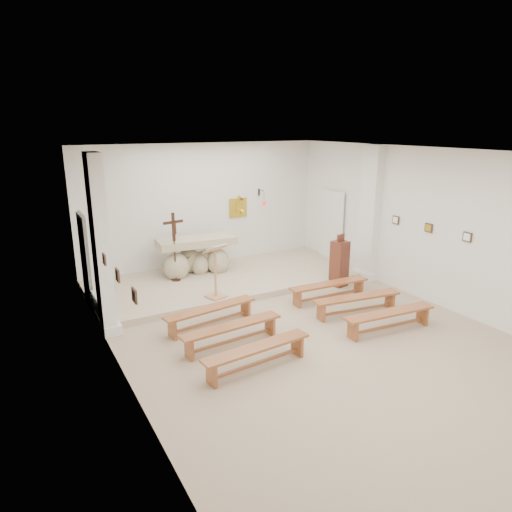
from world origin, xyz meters
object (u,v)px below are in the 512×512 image
lectern (216,271)px  donation_pedestal (339,263)px  bench_right_second (357,301)px  bench_left_third (257,352)px  altar (196,258)px  bench_right_front (329,287)px  crucifix_stand (174,242)px  bench_left_front (211,312)px  bench_right_third (389,316)px  bench_left_second (232,330)px

lectern → donation_pedestal: bearing=-22.9°
bench_right_second → bench_left_third: same height
altar → bench_right_front: size_ratio=1.03×
altar → donation_pedestal: 3.75m
bench_right_second → crucifix_stand: bearing=135.4°
bench_left_front → lectern: bearing=52.6°
crucifix_stand → bench_left_front: crucifix_stand is taller
bench_right_front → bench_right_third: 1.92m
bench_right_second → bench_right_third: bearing=-82.1°
lectern → bench_left_second: 2.19m
bench_right_front → donation_pedestal: bearing=42.0°
bench_left_third → bench_right_front: bearing=27.3°
bench_left_front → bench_right_second: size_ratio=1.00×
bench_right_third → crucifix_stand: bearing=125.9°
lectern → bench_left_second: lectern is taller
bench_right_second → lectern: bearing=147.3°
lectern → bench_right_third: 3.87m
bench_left_front → bench_right_front: bearing=-8.0°
bench_right_second → bench_left_third: 3.15m
lectern → bench_right_third: (2.39, -3.01, -0.46)m
altar → crucifix_stand: bearing=-150.4°
lectern → bench_right_second: bearing=-56.7°
bench_left_front → bench_right_third: bearing=-40.6°
bench_right_front → bench_right_second: same height
altar → crucifix_stand: 0.97m
bench_left_front → bench_right_third: 3.56m
donation_pedestal → bench_left_second: donation_pedestal is taller
bench_right_front → bench_left_second: same height
bench_left_second → bench_right_front: bearing=13.3°
donation_pedestal → bench_left_front: (-3.85, -0.70, -0.27)m
crucifix_stand → bench_right_front: crucifix_stand is taller
bench_left_front → bench_right_third: (3.00, -1.92, 0.00)m
bench_left_second → bench_right_second: size_ratio=1.00×
lectern → bench_left_second: size_ratio=0.63×
donation_pedestal → bench_left_second: (-3.85, -1.66, -0.27)m
donation_pedestal → bench_left_third: 4.67m
bench_left_front → bench_left_third: size_ratio=1.00×
bench_left_third → bench_left_second: bearing=84.7°
bench_left_front → bench_left_second: (0.00, -0.96, 0.00)m
bench_right_second → donation_pedestal: bearing=70.8°
donation_pedestal → bench_right_second: bearing=-127.3°
lectern → bench_right_second: size_ratio=0.63×
bench_left_front → bench_right_second: (3.00, -0.96, 0.00)m
bench_left_front → bench_right_second: same height
bench_left_second → bench_right_second: (3.00, 0.00, 0.00)m
bench_left_front → bench_right_front: size_ratio=1.01×
lectern → bench_right_front: 2.66m
crucifix_stand → bench_left_third: size_ratio=0.86×
lectern → bench_left_front: bearing=-135.5°
bench_left_front → altar: bearing=65.4°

